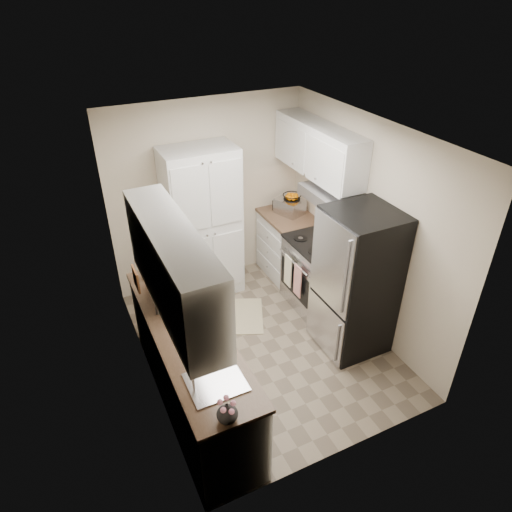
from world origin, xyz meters
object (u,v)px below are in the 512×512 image
Objects in this scene: microwave at (173,284)px; toaster_oven at (290,206)px; pantry_cabinet at (203,224)px; electric_range at (317,273)px; wine_bottle at (144,268)px; refrigerator at (356,282)px.

microwave is 2.29m from toaster_oven.
pantry_cabinet is 3.61× the size of microwave.
microwave reaches higher than toaster_oven.
wine_bottle is (-2.11, 0.16, 0.58)m from electric_range.
microwave is 0.48m from wine_bottle.
toaster_oven is (2.17, 0.70, -0.03)m from wine_bottle.
refrigerator is at bearing -92.48° from electric_range.
wine_bottle is (-0.94, -0.77, 0.06)m from pantry_cabinet.
pantry_cabinet is 1.42m from microwave.
refrigerator is at bearing -91.52° from microwave.
pantry_cabinet reaches higher than microwave.
pantry_cabinet is at bearing 123.46° from refrigerator.
pantry_cabinet is at bearing -18.13° from microwave.
pantry_cabinet is 1.18× the size of refrigerator.
toaster_oven is at bearing -46.26° from microwave.
wine_bottle is at bearing 36.88° from microwave.
pantry_cabinet is 1.21m from wine_bottle.
electric_range is 4.16× the size of wine_bottle.
microwave is 1.56× the size of toaster_oven.
microwave is at bearing -171.03° from toaster_oven.
microwave is at bearing -121.90° from pantry_cabinet.
electric_range is (1.17, -0.93, -0.52)m from pantry_cabinet.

